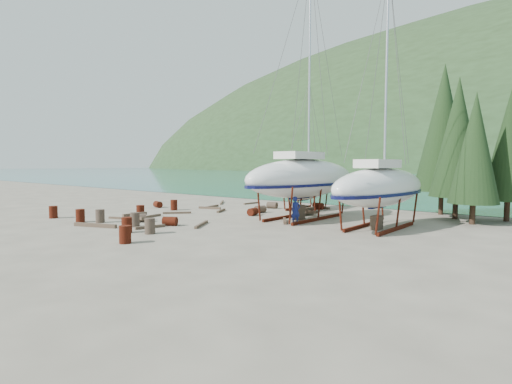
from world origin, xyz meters
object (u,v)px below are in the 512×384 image
Objects in this scene: large_sailboat_near at (304,178)px; large_sailboat_far at (381,187)px; small_sailboat_shore at (306,189)px; worker at (296,211)px.

large_sailboat_near is 1.17× the size of large_sailboat_far.
large_sailboat_far reaches higher than small_sailboat_shore.
large_sailboat_far is at bearing -3.51° from large_sailboat_near.
large_sailboat_near is 3.56m from worker.
small_sailboat_shore is 8.82m from worker.
large_sailboat_far reaches higher than worker.
large_sailboat_near is 5.95m from large_sailboat_far.
small_sailboat_shore is at bearing 151.86° from large_sailboat_far.
small_sailboat_shore is 5.93× the size of worker.
large_sailboat_near is 9.96× the size of worker.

